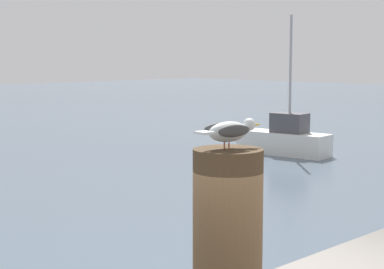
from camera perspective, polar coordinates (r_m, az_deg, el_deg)
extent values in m
cylinder|color=#4C3823|center=(3.32, 3.10, -9.42)|extent=(0.35, 0.35, 0.95)
cylinder|color=#C67560|center=(3.20, 3.22, -1.00)|extent=(0.01, 0.01, 0.04)
cylinder|color=#C67560|center=(3.22, 2.82, -0.93)|extent=(0.01, 0.01, 0.04)
ellipsoid|color=silver|center=(3.21, 3.17, 0.24)|extent=(0.24, 0.13, 0.10)
sphere|color=silver|center=(3.29, 4.98, 0.87)|extent=(0.06, 0.06, 0.06)
cone|color=gold|center=(3.32, 5.70, 0.86)|extent=(0.05, 0.03, 0.02)
cube|color=silver|center=(3.12, 1.08, 0.16)|extent=(0.08, 0.09, 0.01)
ellipsoid|color=#3B3B3B|center=(3.16, 3.67, 0.31)|extent=(0.19, 0.06, 0.06)
ellipsoid|color=#3B3B3B|center=(3.24, 2.40, 0.50)|extent=(0.19, 0.06, 0.06)
cube|color=silver|center=(20.59, 7.96, -0.76)|extent=(1.22, 2.97, 0.70)
cone|color=silver|center=(21.48, 4.13, -0.30)|extent=(0.91, 0.91, 0.82)
cube|color=#47474C|center=(20.42, 8.44, 1.00)|extent=(0.78, 1.13, 0.60)
cylinder|color=#A5A5A8|center=(20.32, 8.53, 6.03)|extent=(0.08, 0.08, 2.98)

